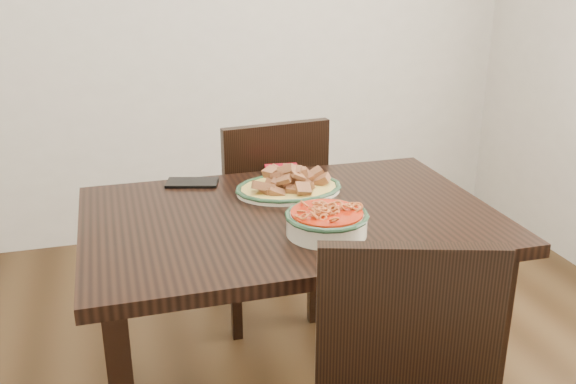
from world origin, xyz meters
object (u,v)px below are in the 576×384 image
object	(u,v)px
dining_table	(290,242)
smartphone	(192,183)
chair_far	(267,211)
noodle_bowl	(327,219)
fish_plate	(289,179)

from	to	relation	value
dining_table	smartphone	xyz separation A→B (m)	(-0.25, 0.34, 0.10)
chair_far	noodle_bowl	size ratio (longest dim) A/B	3.80
chair_far	fish_plate	bearing A→B (deg)	78.75
chair_far	smartphone	world-z (taller)	chair_far
chair_far	noodle_bowl	bearing A→B (deg)	81.52
dining_table	noodle_bowl	distance (m)	0.23
dining_table	chair_far	xyz separation A→B (m)	(0.09, 0.63, -0.15)
fish_plate	smartphone	distance (m)	0.34
chair_far	noodle_bowl	world-z (taller)	chair_far
dining_table	fish_plate	bearing A→B (deg)	74.91
fish_plate	dining_table	bearing A→B (deg)	-105.09
noodle_bowl	fish_plate	bearing A→B (deg)	91.33
fish_plate	noodle_bowl	size ratio (longest dim) A/B	1.46
noodle_bowl	smartphone	world-z (taller)	noodle_bowl
dining_table	chair_far	distance (m)	0.65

